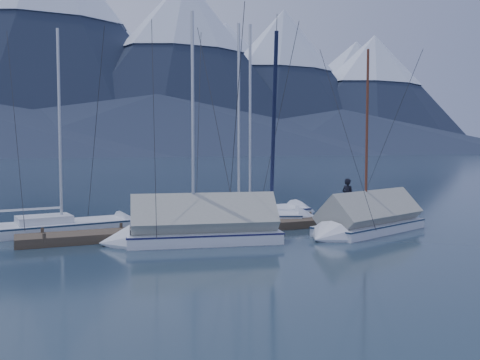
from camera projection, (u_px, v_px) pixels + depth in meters
name	position (u px, v px, depth m)	size (l,w,h in m)	color
ground	(260.00, 238.00, 20.27)	(1000.00, 1000.00, 0.00)	#152330
mountain_range	(34.00, 70.00, 356.54)	(877.00, 584.00, 150.50)	#475675
dock	(240.00, 228.00, 22.09)	(18.00, 1.50, 0.54)	#382D23
mooring_posts	(229.00, 223.00, 21.87)	(15.12, 1.52, 0.35)	#382D23
sailboat_open_left	(74.00, 227.00, 21.85)	(7.32, 3.21, 9.41)	silver
sailboat_open_mid	(250.00, 219.00, 24.34)	(8.06, 5.14, 10.36)	silver
sailboat_open_right	(259.00, 215.00, 25.89)	(8.25, 3.45, 10.65)	silver
sailboat_covered_near	(364.00, 223.00, 21.37)	(6.85, 3.99, 8.53)	silver
sailboat_covered_far	(190.00, 231.00, 19.10)	(7.02, 3.40, 9.46)	silver
person	(348.00, 196.00, 24.75)	(0.65, 0.42, 1.77)	black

